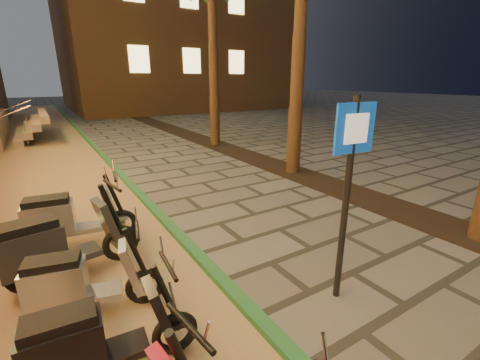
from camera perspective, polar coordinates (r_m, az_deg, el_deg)
parking_strip at (r=10.41m, az=-30.31°, el=0.12°), size 3.40×60.00×0.01m
green_curb at (r=10.55m, az=-21.19°, el=1.82°), size 0.18×60.00×0.10m
planting_strip at (r=8.51m, az=18.17°, el=-1.76°), size 1.20×40.00×0.02m
pedestrian_sign at (r=3.90m, az=18.86°, el=0.85°), size 0.56×0.11×2.53m
scooter_7 at (r=3.45m, az=-24.48°, el=-24.60°), size 1.53×0.54×1.08m
scooter_8 at (r=4.29m, az=-26.74°, el=-15.95°), size 1.51×0.71×1.06m
scooter_9 at (r=5.06m, az=-29.94°, el=-10.05°), size 1.82×0.76×1.28m
scooter_10 at (r=5.97m, az=-28.27°, el=-6.02°), size 1.71×0.70×1.20m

